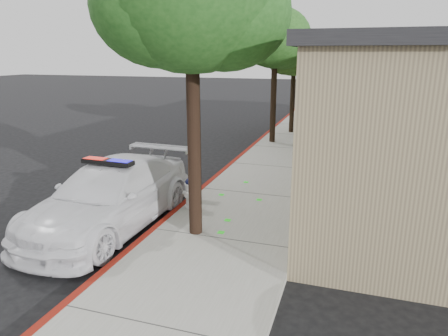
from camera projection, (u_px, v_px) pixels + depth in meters
ground at (151, 234)px, 9.09m from camera, size 120.00×120.00×0.00m
sidewalk at (253, 196)px, 11.34m from camera, size 3.20×60.00×0.15m
red_curb at (202, 190)px, 11.80m from camera, size 0.14×60.00×0.16m
clapboard_building at (431, 104)px, 14.78m from camera, size 7.30×20.89×4.24m
police_car at (110, 196)px, 9.35m from camera, size 2.27×5.21×1.61m
fire_hydrant at (191, 192)px, 10.21m from camera, size 0.45×0.39×0.79m
street_tree_near at (191, 3)px, 7.58m from camera, size 3.67×3.41×6.25m
street_tree_mid at (275, 41)px, 16.91m from camera, size 2.97×3.09×5.66m
street_tree_far at (295, 55)px, 19.25m from camera, size 2.84×2.61×4.93m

